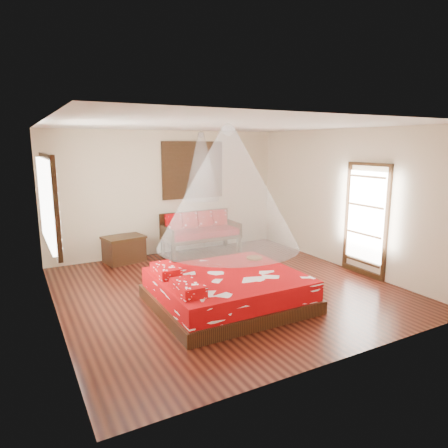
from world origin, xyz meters
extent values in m
cube|color=black|center=(0.00, 0.00, -0.01)|extent=(5.50, 5.50, 0.02)
cube|color=silver|center=(0.00, 0.00, 2.81)|extent=(5.50, 5.50, 0.02)
cube|color=beige|center=(-2.76, 0.00, 1.40)|extent=(0.02, 5.50, 2.80)
cube|color=beige|center=(2.76, 0.00, 1.40)|extent=(0.02, 5.50, 2.80)
cube|color=beige|center=(0.00, 2.76, 1.40)|extent=(5.50, 0.02, 2.80)
cube|color=beige|center=(0.00, -2.76, 1.40)|extent=(5.50, 0.02, 2.80)
cube|color=black|center=(-0.33, -0.67, 0.10)|extent=(2.27, 2.05, 0.20)
cube|color=#AC0509|center=(-0.33, -0.67, 0.35)|extent=(2.17, 1.95, 0.30)
cube|color=#AC0509|center=(-1.19, -1.10, 0.58)|extent=(0.33, 0.59, 0.15)
cube|color=#AC0509|center=(-1.19, -0.24, 0.58)|extent=(0.33, 0.59, 0.15)
cube|color=black|center=(-0.21, 1.97, 0.21)|extent=(0.08, 0.08, 0.42)
cube|color=black|center=(1.43, 1.97, 0.21)|extent=(0.08, 0.08, 0.42)
cube|color=black|center=(-0.21, 2.63, 0.21)|extent=(0.08, 0.08, 0.42)
cube|color=black|center=(1.43, 2.63, 0.21)|extent=(0.08, 0.08, 0.42)
cube|color=black|center=(0.61, 2.30, 0.38)|extent=(1.76, 0.78, 0.08)
cube|color=maroon|center=(0.61, 2.30, 0.49)|extent=(1.70, 0.72, 0.14)
cube|color=black|center=(0.61, 2.65, 0.67)|extent=(1.76, 0.06, 0.55)
cube|color=black|center=(-0.23, 2.30, 0.54)|extent=(0.06, 0.78, 0.30)
cube|color=black|center=(1.45, 2.30, 0.54)|extent=(0.06, 0.78, 0.30)
cube|color=#AC0509|center=(0.03, 2.53, 0.75)|extent=(0.37, 0.19, 0.39)
cube|color=#AC0509|center=(0.42, 2.53, 0.75)|extent=(0.37, 0.19, 0.39)
cube|color=#AC0509|center=(0.81, 2.53, 0.75)|extent=(0.37, 0.19, 0.39)
cube|color=#AC0509|center=(1.20, 2.53, 0.75)|extent=(0.37, 0.19, 0.39)
cube|color=black|center=(-1.15, 2.45, 0.26)|extent=(0.87, 0.70, 0.51)
cube|color=black|center=(-1.15, 2.45, 0.54)|extent=(0.92, 0.75, 0.05)
cube|color=black|center=(0.61, 2.72, 1.90)|extent=(1.52, 0.06, 1.32)
cube|color=black|center=(0.61, 2.71, 1.90)|extent=(1.35, 0.04, 1.10)
cube|color=black|center=(-2.72, 0.20, 1.70)|extent=(0.08, 1.74, 1.34)
cube|color=silver|center=(-2.68, 0.20, 1.70)|extent=(0.04, 1.54, 1.10)
cube|color=black|center=(2.72, -0.60, 1.05)|extent=(0.08, 1.02, 2.16)
cube|color=white|center=(2.70, -0.60, 1.15)|extent=(0.03, 0.82, 1.70)
cylinder|color=brown|center=(0.51, -0.14, 0.52)|extent=(0.28, 0.28, 0.03)
cone|color=white|center=(-0.33, -0.67, 1.85)|extent=(2.18, 2.18, 1.80)
cone|color=white|center=(0.61, 2.25, 2.00)|extent=(0.79, 0.79, 1.50)
camera|label=1|loc=(-3.21, -5.87, 2.49)|focal=32.00mm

